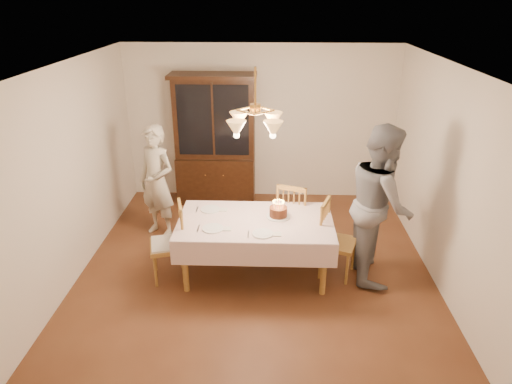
{
  "coord_description": "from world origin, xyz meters",
  "views": [
    {
      "loc": [
        0.19,
        -4.98,
        3.34
      ],
      "look_at": [
        0.0,
        0.2,
        1.05
      ],
      "focal_mm": 32.0,
      "sensor_mm": 36.0,
      "label": 1
    }
  ],
  "objects_px": {
    "dining_table": "(255,226)",
    "chair_far_side": "(294,219)",
    "elderly_woman": "(157,182)",
    "china_hutch": "(215,142)",
    "birthday_cake": "(278,212)"
  },
  "relations": [
    {
      "from": "china_hutch",
      "to": "chair_far_side",
      "type": "xyz_separation_m",
      "value": [
        1.27,
        -1.58,
        -0.6
      ]
    },
    {
      "from": "china_hutch",
      "to": "birthday_cake",
      "type": "bearing_deg",
      "value": -64.34
    },
    {
      "from": "dining_table",
      "to": "china_hutch",
      "type": "xyz_separation_m",
      "value": [
        -0.75,
        2.25,
        0.36
      ]
    },
    {
      "from": "dining_table",
      "to": "elderly_woman",
      "type": "distance_m",
      "value": 1.77
    },
    {
      "from": "china_hutch",
      "to": "elderly_woman",
      "type": "distance_m",
      "value": 1.45
    },
    {
      "from": "dining_table",
      "to": "elderly_woman",
      "type": "relative_size",
      "value": 1.14
    },
    {
      "from": "dining_table",
      "to": "elderly_woman",
      "type": "height_order",
      "value": "elderly_woman"
    },
    {
      "from": "dining_table",
      "to": "china_hutch",
      "type": "relative_size",
      "value": 0.88
    },
    {
      "from": "chair_far_side",
      "to": "birthday_cake",
      "type": "height_order",
      "value": "chair_far_side"
    },
    {
      "from": "dining_table",
      "to": "chair_far_side",
      "type": "height_order",
      "value": "chair_far_side"
    },
    {
      "from": "dining_table",
      "to": "china_hutch",
      "type": "distance_m",
      "value": 2.4
    },
    {
      "from": "dining_table",
      "to": "chair_far_side",
      "type": "xyz_separation_m",
      "value": [
        0.51,
        0.68,
        -0.24
      ]
    },
    {
      "from": "dining_table",
      "to": "chair_far_side",
      "type": "bearing_deg",
      "value": 52.88
    },
    {
      "from": "china_hutch",
      "to": "birthday_cake",
      "type": "xyz_separation_m",
      "value": [
        1.03,
        -2.15,
        -0.22
      ]
    },
    {
      "from": "dining_table",
      "to": "elderly_woman",
      "type": "xyz_separation_m",
      "value": [
        -1.45,
        1.0,
        0.15
      ]
    }
  ]
}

